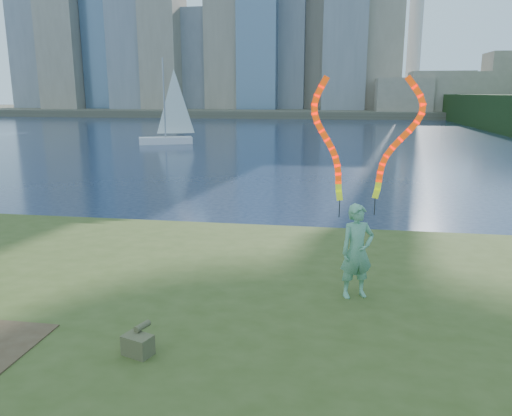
# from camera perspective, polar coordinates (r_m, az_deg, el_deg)

# --- Properties ---
(ground) EXTENTS (320.00, 320.00, 0.00)m
(ground) POSITION_cam_1_polar(r_m,az_deg,el_deg) (9.73, -12.81, -13.08)
(ground) COLOR #18243D
(ground) RESTS_ON ground
(grassy_knoll) EXTENTS (20.00, 18.00, 0.80)m
(grassy_knoll) POSITION_cam_1_polar(r_m,az_deg,el_deg) (7.76, -19.57, -17.88)
(grassy_knoll) COLOR #3A4A1A
(grassy_knoll) RESTS_ON ground
(far_shore) EXTENTS (320.00, 40.00, 1.20)m
(far_shore) POSITION_cam_1_polar(r_m,az_deg,el_deg) (103.17, 7.55, 10.90)
(far_shore) COLOR #4D4838
(far_shore) RESTS_ON ground
(woman_with_ribbons) EXTENTS (1.87, 0.87, 4.01)m
(woman_with_ribbons) POSITION_cam_1_polar(r_m,az_deg,el_deg) (8.50, 11.59, -0.96)
(woman_with_ribbons) COLOR #1B7D40
(woman_with_ribbons) RESTS_ON grassy_knoll
(canvas_bag) EXTENTS (0.45, 0.51, 0.37)m
(canvas_bag) POSITION_cam_1_polar(r_m,az_deg,el_deg) (7.09, -13.32, -14.85)
(canvas_bag) COLOR #434526
(canvas_bag) RESTS_ON grassy_knoll
(sailboat) EXTENTS (4.61, 2.98, 7.09)m
(sailboat) POSITION_cam_1_polar(r_m,az_deg,el_deg) (43.24, -10.01, 8.84)
(sailboat) COLOR white
(sailboat) RESTS_ON ground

